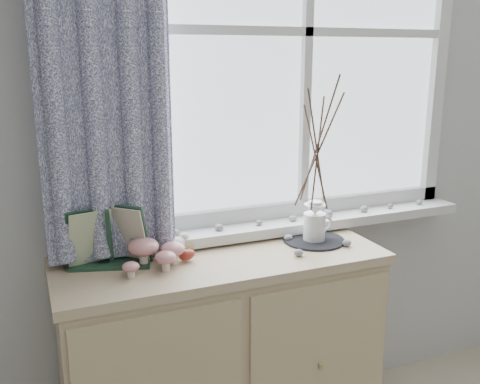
{
  "coord_description": "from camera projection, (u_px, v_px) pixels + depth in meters",
  "views": [
    {
      "loc": [
        -0.78,
        0.04,
        1.56
      ],
      "look_at": [
        -0.1,
        1.7,
        1.1
      ],
      "focal_mm": 40.0,
      "sensor_mm": 36.0,
      "label": 1
    }
  ],
  "objects": [
    {
      "name": "sideboard_pebbles",
      "position": [
        311.0,
        244.0,
        2.03
      ],
      "size": [
        0.26,
        0.19,
        0.03
      ],
      "color": "gray",
      "rests_on": "sideboard"
    },
    {
      "name": "twig_pitcher",
      "position": [
        317.0,
        147.0,
        2.01
      ],
      "size": [
        0.24,
        0.24,
        0.65
      ],
      "rotation": [
        0.0,
        0.0,
        0.05
      ],
      "color": "silver",
      "rests_on": "crocheted_doily"
    },
    {
      "name": "crocheted_doily",
      "position": [
        314.0,
        240.0,
        2.1
      ],
      "size": [
        0.24,
        0.24,
        0.01
      ],
      "primitive_type": "cylinder",
      "color": "black",
      "rests_on": "sideboard"
    },
    {
      "name": "botanical_book",
      "position": [
        110.0,
        238.0,
        1.81
      ],
      "size": [
        0.34,
        0.21,
        0.22
      ],
      "primitive_type": null,
      "rotation": [
        0.0,
        0.0,
        -0.28
      ],
      "color": "#1C3B28",
      "rests_on": "sideboard"
    },
    {
      "name": "songbird_figurine",
      "position": [
        175.0,
        245.0,
        1.96
      ],
      "size": [
        0.15,
        0.11,
        0.07
      ],
      "primitive_type": null,
      "rotation": [
        0.0,
        0.0,
        0.38
      ],
      "color": "silver",
      "rests_on": "sideboard"
    },
    {
      "name": "wooden_eggs",
      "position": [
        175.0,
        249.0,
        1.95
      ],
      "size": [
        0.16,
        0.17,
        0.06
      ],
      "color": "tan",
      "rests_on": "sideboard"
    },
    {
      "name": "toadstool_cluster",
      "position": [
        154.0,
        251.0,
        1.83
      ],
      "size": [
        0.23,
        0.16,
        0.1
      ],
      "color": "silver",
      "rests_on": "sideboard"
    },
    {
      "name": "sideboard",
      "position": [
        223.0,
        361.0,
        2.04
      ],
      "size": [
        1.2,
        0.45,
        0.85
      ],
      "color": "tan",
      "rests_on": "ground"
    }
  ]
}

